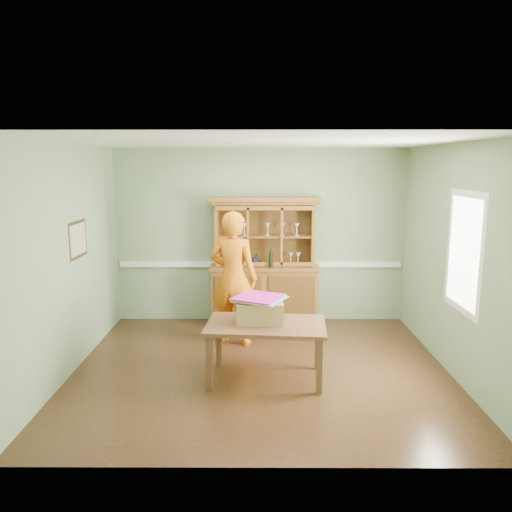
{
  "coord_description": "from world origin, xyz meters",
  "views": [
    {
      "loc": [
        -0.04,
        -5.71,
        2.46
      ],
      "look_at": [
        -0.06,
        0.4,
        1.33
      ],
      "focal_mm": 35.0,
      "sensor_mm": 36.0,
      "label": 1
    }
  ],
  "objects_px": {
    "china_hutch": "(265,280)",
    "dining_table": "(266,330)",
    "cardboard_box": "(260,311)",
    "person": "(233,278)"
  },
  "relations": [
    {
      "from": "china_hutch",
      "to": "dining_table",
      "type": "relative_size",
      "value": 1.4
    },
    {
      "from": "dining_table",
      "to": "cardboard_box",
      "type": "distance_m",
      "value": 0.23
    },
    {
      "from": "china_hutch",
      "to": "cardboard_box",
      "type": "relative_size",
      "value": 3.72
    },
    {
      "from": "china_hutch",
      "to": "dining_table",
      "type": "xyz_separation_m",
      "value": [
        -0.01,
        -2.06,
        -0.1
      ]
    },
    {
      "from": "dining_table",
      "to": "person",
      "type": "distance_m",
      "value": 1.31
    },
    {
      "from": "china_hutch",
      "to": "person",
      "type": "bearing_deg",
      "value": -116.96
    },
    {
      "from": "china_hutch",
      "to": "person",
      "type": "distance_m",
      "value": 0.99
    },
    {
      "from": "person",
      "to": "cardboard_box",
      "type": "bearing_deg",
      "value": 124.55
    },
    {
      "from": "dining_table",
      "to": "cardboard_box",
      "type": "xyz_separation_m",
      "value": [
        -0.07,
        0.08,
        0.2
      ]
    },
    {
      "from": "cardboard_box",
      "to": "china_hutch",
      "type": "bearing_deg",
      "value": 87.63
    }
  ]
}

